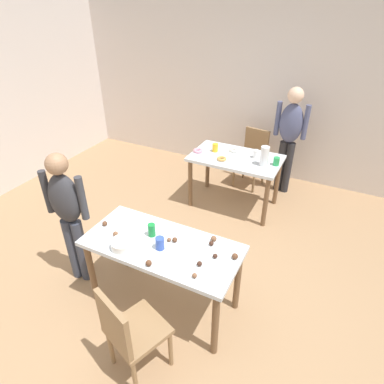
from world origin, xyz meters
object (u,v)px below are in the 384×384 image
person_girl_near (68,210)px  mixing_bowl (123,244)px  dining_table_near (162,253)px  soda_can (152,230)px  pitcher_far (264,156)px  person_adult_far (290,132)px  chair_near_table (129,331)px  dining_table_far (235,164)px  chair_far_table (253,154)px

person_girl_near → mixing_bowl: (0.71, -0.09, -0.08)m
dining_table_near → mixing_bowl: size_ratio=6.65×
soda_can → pitcher_far: size_ratio=0.48×
person_girl_near → person_adult_far: bearing=61.7°
chair_near_table → dining_table_far: bearing=93.2°
mixing_bowl → chair_far_table: bearing=84.5°
soda_can → person_adult_far: bearing=76.2°
chair_near_table → chair_far_table: same height
dining_table_far → mixing_bowl: bearing=-96.5°
dining_table_far → person_girl_near: 2.26m
dining_table_near → chair_near_table: size_ratio=1.60×
mixing_bowl → pitcher_far: 2.15m
mixing_bowl → soda_can: bearing=61.7°
person_girl_near → mixing_bowl: bearing=-7.6°
chair_far_table → person_girl_near: person_girl_near is taller
soda_can → mixing_bowl: bearing=-118.3°
dining_table_far → dining_table_near: bearing=-89.3°
dining_table_near → person_adult_far: bearing=79.3°
person_girl_near → dining_table_near: bearing=5.2°
chair_far_table → person_adult_far: bearing=-1.0°
person_adult_far → mixing_bowl: (-0.77, -2.83, -0.16)m
dining_table_far → soda_can: soda_can is taller
chair_far_table → chair_near_table: bearing=-88.0°
dining_table_near → chair_far_table: 2.66m
person_girl_near → person_adult_far: person_adult_far is taller
person_adult_far → pitcher_far: 0.79m
chair_near_table → pitcher_far: size_ratio=3.45×
person_adult_far → soda_can: 2.66m
chair_far_table → soda_can: size_ratio=7.13×
dining_table_near → soda_can: soda_can is taller
chair_near_table → chair_far_table: bearing=92.0°
chair_near_table → mixing_bowl: bearing=127.4°
person_girl_near → dining_table_far: bearing=65.0°
chair_near_table → person_girl_near: 1.30m
chair_far_table → person_adult_far: size_ratio=0.56×
person_girl_near → pitcher_far: size_ratio=5.74×
person_adult_far → mixing_bowl: person_adult_far is taller
dining_table_near → person_adult_far: size_ratio=0.89×
dining_table_near → soda_can: 0.22m
person_adult_far → pitcher_far: person_adult_far is taller
person_adult_far → chair_near_table: bearing=-96.5°
chair_near_table → mixing_bowl: 0.70m
chair_far_table → person_girl_near: (-0.98, -2.74, 0.37)m
dining_table_far → soda_can: (-0.11, -1.88, 0.17)m
chair_near_table → pitcher_far: bearing=84.5°
dining_table_far → person_adult_far: person_adult_far is taller
person_adult_far → soda_can: (-0.64, -2.58, -0.13)m
person_girl_near → pitcher_far: bearing=55.6°
chair_near_table → mixing_bowl: (-0.39, 0.51, 0.29)m
dining_table_far → chair_near_table: (0.15, -2.64, -0.15)m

